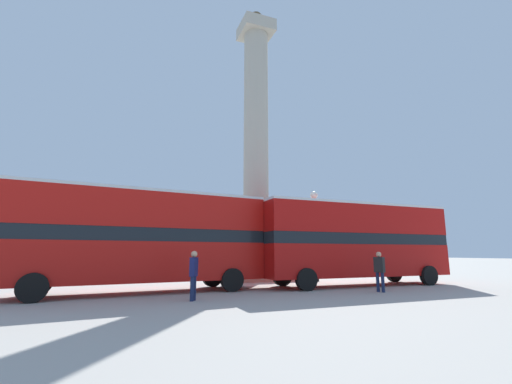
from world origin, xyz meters
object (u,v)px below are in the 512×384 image
object	(u,v)px
monument_column	(256,176)
bus_a	(354,240)
street_lamp	(315,225)
bus_b	(142,236)
pedestrian_near_lamp	(380,269)
pedestrian_by_plinth	(194,272)
equestrian_statue	(321,253)

from	to	relation	value
monument_column	bus_a	xyz separation A→B (m)	(3.21, -5.94, -4.44)
bus_a	street_lamp	size ratio (longest dim) A/B	1.92
monument_column	bus_b	bearing A→B (deg)	-144.21
monument_column	bus_a	size ratio (longest dim) A/B	1.83
street_lamp	pedestrian_near_lamp	size ratio (longest dim) A/B	3.18
monument_column	pedestrian_by_plinth	xyz separation A→B (m)	(-5.76, -8.41, -5.79)
monument_column	equestrian_statue	xyz separation A→B (m)	(8.35, 5.51, -5.08)
street_lamp	pedestrian_by_plinth	distance (m)	10.50
bus_a	equestrian_statue	world-z (taller)	equestrian_statue
monument_column	equestrian_statue	world-z (taller)	monument_column
monument_column	equestrian_statue	size ratio (longest dim) A/B	3.39
bus_b	pedestrian_near_lamp	size ratio (longest dim) A/B	6.27
equestrian_statue	pedestrian_by_plinth	size ratio (longest dim) A/B	3.25
equestrian_statue	street_lamp	xyz separation A→B (m)	(-5.58, -8.27, 1.62)
pedestrian_near_lamp	bus_a	bearing A→B (deg)	145.73
street_lamp	pedestrian_near_lamp	world-z (taller)	street_lamp
pedestrian_near_lamp	monument_column	bearing A→B (deg)	178.61
bus_a	pedestrian_near_lamp	distance (m)	3.24
street_lamp	pedestrian_by_plinth	bearing A→B (deg)	-146.50
bus_b	monument_column	bearing A→B (deg)	30.18
equestrian_statue	pedestrian_by_plinth	world-z (taller)	equestrian_statue
pedestrian_near_lamp	equestrian_statue	bearing A→B (deg)	140.83
equestrian_statue	pedestrian_near_lamp	world-z (taller)	equestrian_statue
bus_a	pedestrian_by_plinth	bearing A→B (deg)	-164.43
pedestrian_by_plinth	monument_column	bearing A→B (deg)	-5.21
monument_column	pedestrian_near_lamp	xyz separation A→B (m)	(2.30, -8.73, -5.81)
monument_column	pedestrian_near_lamp	bearing A→B (deg)	-75.27
equestrian_statue	pedestrian_near_lamp	size ratio (longest dim) A/B	3.29
bus_a	pedestrian_by_plinth	xyz separation A→B (m)	(-8.97, -2.48, -1.35)
monument_column	pedestrian_by_plinth	bearing A→B (deg)	-124.41
bus_a	bus_b	world-z (taller)	bus_b
monument_column	equestrian_statue	bearing A→B (deg)	33.40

